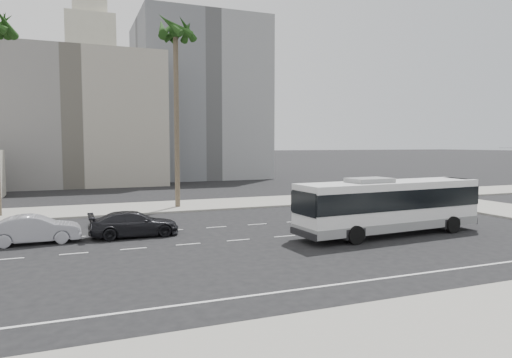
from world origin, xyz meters
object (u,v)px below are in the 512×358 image
car_b (35,229)px  palm_near (175,35)px  car_a (134,224)px  city_bus (389,205)px

car_b → palm_near: 20.90m
car_b → palm_near: palm_near is taller
car_a → palm_near: palm_near is taller
city_bus → car_b: city_bus is taller
city_bus → palm_near: (-9.80, 16.55, 13.07)m
car_a → palm_near: 18.78m
car_b → palm_near: size_ratio=0.30×
city_bus → car_b: bearing=161.1°
car_a → car_b: 5.50m
city_bus → car_a: size_ratio=2.37×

